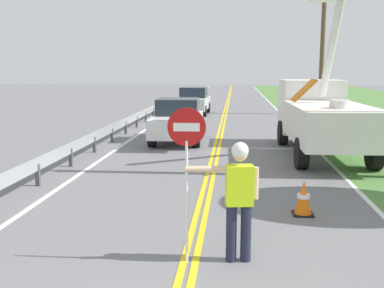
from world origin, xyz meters
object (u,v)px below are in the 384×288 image
utility_bucket_truck (321,112)px  oncoming_sedan_second (193,101)px  traffic_cone_lead (303,198)px  flagger_worker (239,194)px  stop_sign_paddle (187,150)px  utility_pole_mid (323,42)px  oncoming_sedan_nearest (178,121)px

utility_bucket_truck → oncoming_sedan_second: bearing=112.9°
traffic_cone_lead → oncoming_sedan_second: bearing=101.4°
flagger_worker → oncoming_sedan_second: (-2.73, 22.30, -0.21)m
stop_sign_paddle → utility_pole_mid: 24.08m
stop_sign_paddle → utility_bucket_truck: size_ratio=0.34×
flagger_worker → stop_sign_paddle: size_ratio=0.78×
oncoming_sedan_second → utility_pole_mid: (8.04, 0.73, 3.69)m
utility_pole_mid → traffic_cone_lead: utility_pole_mid is taller
oncoming_sedan_nearest → utility_pole_mid: (7.65, 11.77, 3.69)m
oncoming_sedan_nearest → utility_pole_mid: utility_pole_mid is taller
flagger_worker → oncoming_sedan_nearest: 11.50m
oncoming_sedan_second → traffic_cone_lead: size_ratio=5.93×
oncoming_sedan_second → utility_pole_mid: size_ratio=0.48×
utility_bucket_truck → oncoming_sedan_second: (-5.56, 13.15, -0.59)m
utility_bucket_truck → oncoming_sedan_nearest: size_ratio=1.65×
stop_sign_paddle → utility_pole_mid: bearing=75.3°
oncoming_sedan_nearest → utility_pole_mid: size_ratio=0.48×
flagger_worker → utility_bucket_truck: 9.58m
flagger_worker → utility_pole_mid: bearing=77.0°
stop_sign_paddle → traffic_cone_lead: 3.48m
oncoming_sedan_second → utility_bucket_truck: bearing=-67.1°
flagger_worker → utility_bucket_truck: (2.83, 9.15, 0.38)m
stop_sign_paddle → oncoming_sedan_second: size_ratio=0.56×
utility_bucket_truck → oncoming_sedan_second: utility_bucket_truck is taller
flagger_worker → stop_sign_paddle: stop_sign_paddle is taller
flagger_worker → oncoming_sedan_second: bearing=97.0°
oncoming_sedan_second → traffic_cone_lead: 20.38m
traffic_cone_lead → stop_sign_paddle: bearing=-130.4°
oncoming_sedan_nearest → oncoming_sedan_second: same height
oncoming_sedan_second → utility_pole_mid: bearing=5.2°
oncoming_sedan_nearest → traffic_cone_lead: 9.66m
flagger_worker → utility_pole_mid: (5.31, 23.03, 3.48)m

